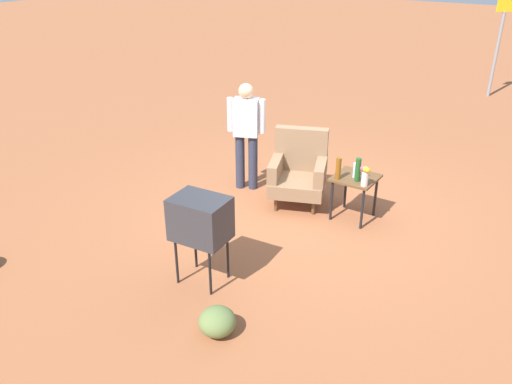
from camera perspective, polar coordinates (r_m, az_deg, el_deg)
The scene contains 11 objects.
ground_plane at distance 7.40m, azimuth 4.89°, elevation -1.89°, with size 60.00×60.00×0.00m, color #A05B38.
armchair at distance 7.42m, azimuth 4.77°, elevation 2.46°, with size 1.00×1.01×1.06m.
side_table at distance 7.05m, azimuth 10.94°, elevation 0.99°, with size 0.56×0.56×0.62m.
tv_on_stand at distance 5.52m, azimuth -6.19°, elevation -3.02°, with size 0.64×0.50×1.03m.
person_standing at distance 7.67m, azimuth -1.09°, elevation 6.87°, with size 0.53×0.35×1.64m.
road_sign at distance 13.98m, azimuth 25.38°, elevation 15.09°, with size 0.33×0.33×2.44m.
bottle_tall_amber at distance 6.85m, azimuth 9.13°, elevation 2.60°, with size 0.07×0.07×0.30m, color brown.
bottle_wine_green at distance 6.83m, azimuth 11.24°, elevation 2.44°, with size 0.07×0.07×0.32m, color #1E5623.
bottle_short_clear at distance 6.96m, azimuth 10.97°, elevation 2.40°, with size 0.06×0.06×0.20m, color silver.
flower_vase at distance 6.72m, azimuth 12.00°, elevation 1.84°, with size 0.15×0.10×0.27m.
shrub_far at distance 5.14m, azimuth -4.32°, elevation -14.14°, with size 0.37×0.37×0.28m, color olive.
Camera 1 is at (3.12, -5.76, 3.44)m, focal length 36.03 mm.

